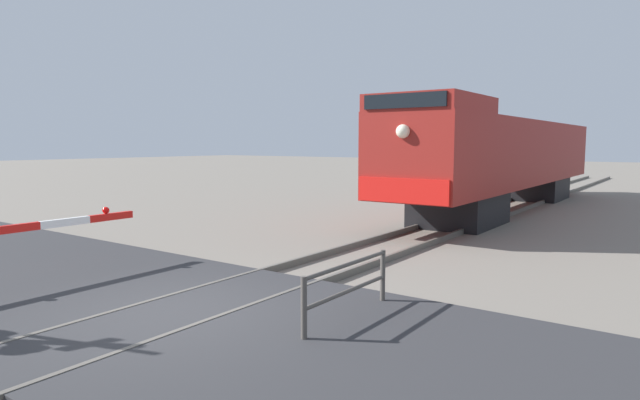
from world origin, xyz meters
TOP-DOWN VIEW (x-y plane):
  - ground_plane at (0.00, 0.00)m, footprint 160.00×160.00m
  - rail_track_left at (-0.72, 0.00)m, footprint 0.08×80.00m
  - rail_track_right at (0.72, 0.00)m, footprint 0.08×80.00m
  - road_surface at (0.00, 0.00)m, footprint 36.00×5.43m
  - locomotive at (0.00, 16.10)m, footprint 2.70×18.08m
  - guard_railing at (2.26, 1.25)m, footprint 0.08×2.13m

SIDE VIEW (x-z plane):
  - ground_plane at x=0.00m, z-range 0.00..0.00m
  - road_surface at x=0.00m, z-range 0.00..0.14m
  - rail_track_left at x=-0.72m, z-range 0.00..0.15m
  - rail_track_right at x=0.72m, z-range 0.00..0.15m
  - guard_railing at x=2.26m, z-range 0.13..1.08m
  - locomotive at x=0.00m, z-range 0.14..4.06m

